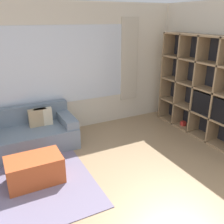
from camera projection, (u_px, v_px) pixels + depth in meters
The scene contains 6 objects.
wall_back at pixel (60, 70), 5.20m from camera, with size 6.56×0.11×2.70m.
wall_right at pixel (217, 73), 4.98m from camera, with size 0.07×4.47×2.70m, color beige.
area_rug at pixel (13, 184), 3.80m from camera, with size 2.31×2.29×0.01m, color slate.
shelving_unit at pixel (209, 90), 5.00m from camera, with size 0.34×2.64×2.08m.
couch_main at pixel (29, 134), 4.80m from camera, with size 1.75×0.93×0.76m.
ottoman at pixel (35, 170), 3.79m from camera, with size 0.82×0.51×0.43m.
Camera 1 is at (-1.40, -1.80, 2.38)m, focal length 40.00 mm.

